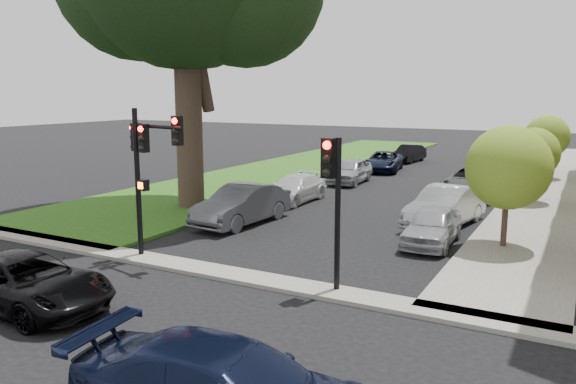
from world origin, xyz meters
The scene contains 20 objects.
ground centered at (0.00, 0.00, 0.00)m, with size 140.00×140.00×0.00m, color black.
grass_strip centered at (-9.00, 24.00, 0.06)m, with size 8.00×44.00×0.12m, color #234414.
sidewalk_right centered at (6.75, 24.00, 0.06)m, with size 3.50×44.00×0.12m, color slate.
sidewalk_cross centered at (0.00, 2.00, 0.06)m, with size 60.00×1.00×0.12m, color slate.
small_tree_a centered at (6.20, 8.68, 2.75)m, with size 2.76×2.76×4.14m.
small_tree_b centered at (6.20, 17.49, 2.39)m, with size 2.39×2.39×3.59m.
small_tree_c centered at (6.20, 26.04, 2.56)m, with size 2.57×2.57×3.85m.
traffic_signal_main centered at (-3.43, 2.23, 3.25)m, with size 2.31×0.64×4.71m.
traffic_signal_secondary centered at (2.81, 2.19, 2.84)m, with size 0.53×0.42×4.07m.
car_cross_near centered at (-3.29, -2.32, 0.66)m, with size 2.18×4.73×1.32m, color black.
car_parked_0 centered at (3.94, 8.15, 0.66)m, with size 1.56×3.87×1.32m, color #999BA0.
car_parked_1 centered at (3.71, 11.11, 0.77)m, with size 1.64×4.70×1.55m, color #999BA0.
car_parked_2 centered at (3.48, 18.13, 0.76)m, with size 2.51×5.44×1.51m, color #3F4247.
car_parked_3 centered at (3.60, 22.40, 0.65)m, with size 1.53×3.81×1.30m, color maroon.
car_parked_4 centered at (3.97, 28.59, 0.80)m, with size 2.23×5.49×1.59m, color maroon.
car_parked_5 centered at (-3.48, 7.61, 0.78)m, with size 1.66×4.76×1.57m, color #3F4247.
car_parked_6 centered at (-3.78, 12.64, 0.64)m, with size 1.79×4.40×1.28m, color silver.
car_parked_7 centered at (-3.55, 19.15, 0.72)m, with size 1.70×4.22×1.44m, color #999BA0.
car_parked_8 centered at (-3.50, 24.83, 0.65)m, with size 2.17×4.71×1.31m, color black.
car_parked_9 centered at (-3.42, 30.48, 0.64)m, with size 1.36×3.91×1.29m, color black.
Camera 1 is at (8.48, -10.73, 5.19)m, focal length 35.00 mm.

